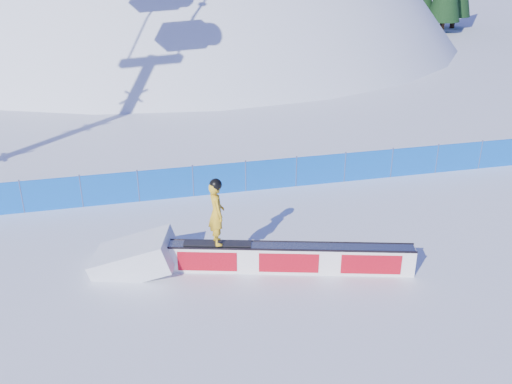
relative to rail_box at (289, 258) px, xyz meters
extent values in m
plane|color=white|center=(1.03, 1.36, -0.42)|extent=(160.00, 160.00, 0.00)
sphere|color=white|center=(1.03, 43.36, -18.42)|extent=(64.00, 64.00, 64.00)
cylinder|color=black|center=(27.99, 41.84, 0.18)|extent=(0.50, 0.50, 1.40)
cylinder|color=black|center=(30.04, 39.12, 0.18)|extent=(0.50, 0.50, 1.40)
cube|color=blue|center=(1.03, 5.86, 0.18)|extent=(22.00, 0.03, 1.20)
cylinder|color=#414C76|center=(-7.97, 5.86, 0.23)|extent=(0.05, 0.05, 1.30)
cylinder|color=#414C76|center=(-5.97, 5.86, 0.23)|extent=(0.05, 0.05, 1.30)
cylinder|color=#414C76|center=(-3.97, 5.86, 0.23)|extent=(0.05, 0.05, 1.30)
cylinder|color=#414C76|center=(-1.97, 5.86, 0.23)|extent=(0.05, 0.05, 1.30)
cylinder|color=#414C76|center=(0.03, 5.86, 0.23)|extent=(0.05, 0.05, 1.30)
cylinder|color=#414C76|center=(2.03, 5.86, 0.23)|extent=(0.05, 0.05, 1.30)
cylinder|color=#414C76|center=(4.03, 5.86, 0.23)|extent=(0.05, 0.05, 1.30)
cylinder|color=#414C76|center=(6.03, 5.86, 0.23)|extent=(0.05, 0.05, 1.30)
cylinder|color=#414C76|center=(8.03, 5.86, 0.23)|extent=(0.05, 0.05, 1.30)
cylinder|color=#414C76|center=(10.03, 5.86, 0.23)|extent=(0.05, 0.05, 1.30)
cube|color=white|center=(0.00, 0.00, -0.02)|extent=(7.04, 2.35, 0.81)
cube|color=#91959F|center=(0.00, 0.00, 0.40)|extent=(6.97, 2.35, 0.04)
cube|color=black|center=(-0.06, -0.23, 0.41)|extent=(6.92, 1.95, 0.05)
cube|color=black|center=(0.06, 0.23, 0.41)|extent=(6.92, 1.95, 0.05)
cube|color=red|center=(-0.06, -0.22, -0.02)|extent=(6.58, 1.84, 0.61)
cube|color=red|center=(0.06, 0.22, -0.02)|extent=(6.58, 1.84, 0.61)
cube|color=black|center=(-1.97, 0.55, 0.46)|extent=(1.96, 0.85, 0.04)
imported|color=gold|center=(-1.97, 0.55, 1.41)|extent=(0.50, 0.72, 1.87)
sphere|color=black|center=(-1.97, 0.55, 2.28)|extent=(0.35, 0.35, 0.35)
camera|label=1|loc=(-4.22, -13.59, 8.46)|focal=40.00mm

